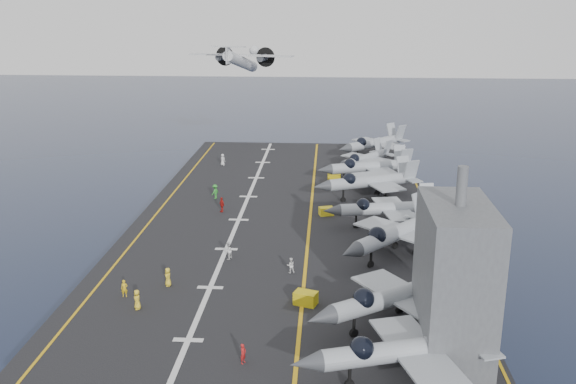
# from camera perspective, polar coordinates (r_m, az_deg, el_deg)

# --- Properties ---
(ground) EXTENTS (500.00, 500.00, 0.00)m
(ground) POSITION_cam_1_polar(r_m,az_deg,el_deg) (84.68, -0.17, -9.24)
(ground) COLOR #142135
(ground) RESTS_ON ground
(hull) EXTENTS (36.00, 90.00, 10.00)m
(hull) POSITION_cam_1_polar(r_m,az_deg,el_deg) (82.62, -0.18, -6.12)
(hull) COLOR #56595E
(hull) RESTS_ON ground
(flight_deck) EXTENTS (38.00, 92.00, 0.40)m
(flight_deck) POSITION_cam_1_polar(r_m,az_deg,el_deg) (80.75, -0.18, -2.72)
(flight_deck) COLOR black
(flight_deck) RESTS_ON hull
(foul_line) EXTENTS (0.35, 90.00, 0.02)m
(foul_line) POSITION_cam_1_polar(r_m,az_deg,el_deg) (80.54, 1.95, -2.61)
(foul_line) COLOR gold
(foul_line) RESTS_ON flight_deck
(landing_centerline) EXTENTS (0.50, 90.00, 0.02)m
(landing_centerline) POSITION_cam_1_polar(r_m,az_deg,el_deg) (81.27, -4.41, -2.47)
(landing_centerline) COLOR silver
(landing_centerline) RESTS_ON flight_deck
(deck_edge_port) EXTENTS (0.25, 90.00, 0.02)m
(deck_edge_port) POSITION_cam_1_polar(r_m,az_deg,el_deg) (83.49, -11.91, -2.27)
(deck_edge_port) COLOR gold
(deck_edge_port) RESTS_ON flight_deck
(deck_edge_stbd) EXTENTS (0.25, 90.00, 0.02)m
(deck_edge_stbd) POSITION_cam_1_polar(r_m,az_deg,el_deg) (81.62, 12.91, -2.78)
(deck_edge_stbd) COLOR gold
(deck_edge_stbd) RESTS_ON flight_deck
(island_superstructure) EXTENTS (5.00, 10.00, 15.00)m
(island_superstructure) POSITION_cam_1_polar(r_m,az_deg,el_deg) (50.78, 14.69, -6.00)
(island_superstructure) COLOR #56595E
(island_superstructure) RESTS_ON flight_deck
(fighter_jet_0) EXTENTS (17.34, 14.02, 5.23)m
(fighter_jet_0) POSITION_cam_1_polar(r_m,az_deg,el_deg) (48.16, 10.40, -13.50)
(fighter_jet_0) COLOR gray
(fighter_jet_0) RESTS_ON flight_deck
(fighter_jet_1) EXTENTS (18.77, 17.39, 5.42)m
(fighter_jet_1) POSITION_cam_1_polar(r_m,az_deg,el_deg) (55.72, 9.59, -8.96)
(fighter_jet_1) COLOR gray
(fighter_jet_1) RESTS_ON flight_deck
(fighter_jet_3) EXTENTS (18.69, 19.16, 5.59)m
(fighter_jet_3) POSITION_cam_1_polar(r_m,az_deg,el_deg) (70.00, 9.69, -3.46)
(fighter_jet_3) COLOR gray
(fighter_jet_3) RESTS_ON flight_deck
(fighter_jet_4) EXTENTS (15.80, 12.04, 4.95)m
(fighter_jet_4) POSITION_cam_1_polar(r_m,az_deg,el_deg) (78.90, 8.90, -1.35)
(fighter_jet_4) COLOR gray
(fighter_jet_4) RESTS_ON flight_deck
(fighter_jet_5) EXTENTS (18.16, 15.50, 5.33)m
(fighter_jet_5) POSITION_cam_1_polar(r_m,az_deg,el_deg) (89.72, 7.44, 1.05)
(fighter_jet_5) COLOR #99A1A9
(fighter_jet_5) RESTS_ON flight_deck
(fighter_jet_6) EXTENTS (17.27, 14.19, 5.16)m
(fighter_jet_6) POSITION_cam_1_polar(r_m,az_deg,el_deg) (98.02, 7.30, 2.34)
(fighter_jet_6) COLOR gray
(fighter_jet_6) RESTS_ON flight_deck
(fighter_jet_7) EXTENTS (15.24, 15.91, 4.61)m
(fighter_jet_7) POSITION_cam_1_polar(r_m,az_deg,el_deg) (104.08, 6.90, 3.05)
(fighter_jet_7) COLOR gray
(fighter_jet_7) RESTS_ON flight_deck
(fighter_jet_8) EXTENTS (17.80, 17.41, 5.19)m
(fighter_jet_8) POSITION_cam_1_polar(r_m,az_deg,el_deg) (114.50, 7.72, 4.41)
(fighter_jet_8) COLOR #9BA4AB
(fighter_jet_8) RESTS_ON flight_deck
(tow_cart_a) EXTENTS (2.35, 1.92, 1.21)m
(tow_cart_a) POSITION_cam_1_polar(r_m,az_deg,el_deg) (59.13, 1.58, -9.41)
(tow_cart_a) COLOR gold
(tow_cart_a) RESTS_ON flight_deck
(tow_cart_b) EXTENTS (2.02, 1.60, 1.06)m
(tow_cart_b) POSITION_cam_1_polar(r_m,az_deg,el_deg) (82.81, 3.42, -1.71)
(tow_cart_b) COLOR gold
(tow_cart_b) RESTS_ON flight_deck
(tow_cart_c) EXTENTS (1.99, 1.30, 1.19)m
(tow_cart_c) POSITION_cam_1_polar(r_m,az_deg,el_deg) (98.27, 4.12, 1.28)
(tow_cart_c) COLOR gold
(tow_cart_c) RESTS_ON flight_deck
(crew_0) EXTENTS (1.11, 1.31, 1.85)m
(crew_0) POSITION_cam_1_polar(r_m,az_deg,el_deg) (59.69, -13.26, -9.28)
(crew_0) COLOR gold
(crew_0) RESTS_ON flight_deck
(crew_1) EXTENTS (1.10, 0.84, 1.65)m
(crew_1) POSITION_cam_1_polar(r_m,az_deg,el_deg) (62.35, -14.34, -8.30)
(crew_1) COLOR gold
(crew_1) RESTS_ON flight_deck
(crew_2) EXTENTS (1.17, 1.37, 1.93)m
(crew_2) POSITION_cam_1_polar(r_m,az_deg,el_deg) (69.01, -5.34, -5.21)
(crew_2) COLOR silver
(crew_2) RESTS_ON flight_deck
(crew_3) EXTENTS (1.28, 1.46, 2.04)m
(crew_3) POSITION_cam_1_polar(r_m,az_deg,el_deg) (89.96, -6.50, 0.04)
(crew_3) COLOR #2A8E2B
(crew_3) RESTS_ON flight_deck
(crew_4) EXTENTS (1.36, 1.43, 1.98)m
(crew_4) POSITION_cam_1_polar(r_m,az_deg,el_deg) (84.27, -5.92, -1.11)
(crew_4) COLOR #A81813
(crew_4) RESTS_ON flight_deck
(crew_5) EXTENTS (1.42, 1.35, 1.97)m
(crew_5) POSITION_cam_1_polar(r_m,az_deg,el_deg) (108.16, -5.83, 2.88)
(crew_5) COLOR silver
(crew_5) RESTS_ON flight_deck
(crew_6) EXTENTS (0.99, 1.15, 1.62)m
(crew_6) POSITION_cam_1_polar(r_m,az_deg,el_deg) (50.42, -4.01, -14.14)
(crew_6) COLOR #B21919
(crew_6) RESTS_ON flight_deck
(crew_7) EXTENTS (1.12, 0.91, 1.62)m
(crew_7) POSITION_cam_1_polar(r_m,az_deg,el_deg) (65.46, 0.24, -6.53)
(crew_7) COLOR white
(crew_7) RESTS_ON flight_deck
(transport_plane) EXTENTS (24.03, 19.08, 5.01)m
(transport_plane) POSITION_cam_1_polar(r_m,az_deg,el_deg) (128.54, -4.22, 11.49)
(transport_plane) COLOR silver
(crew_8) EXTENTS (1.11, 1.31, 1.85)m
(crew_8) POSITION_cam_1_polar(r_m,az_deg,el_deg) (63.64, -10.63, -7.43)
(crew_8) COLOR gold
(crew_8) RESTS_ON flight_deck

